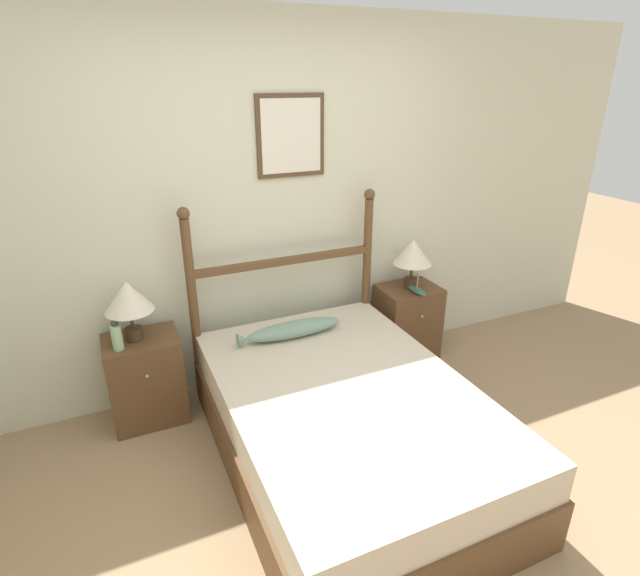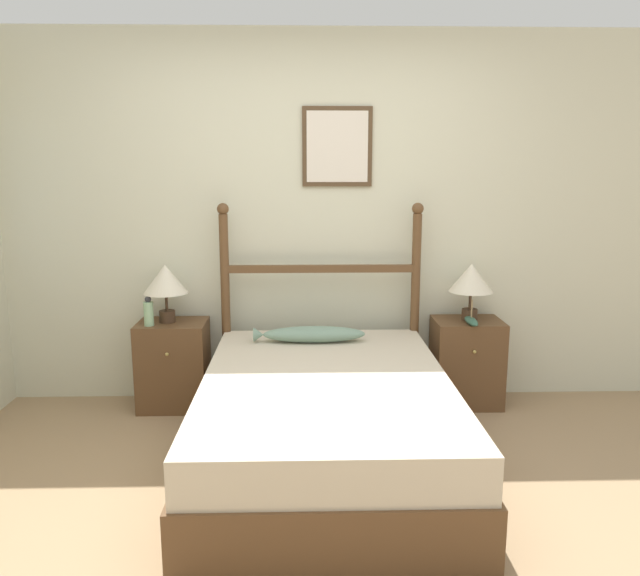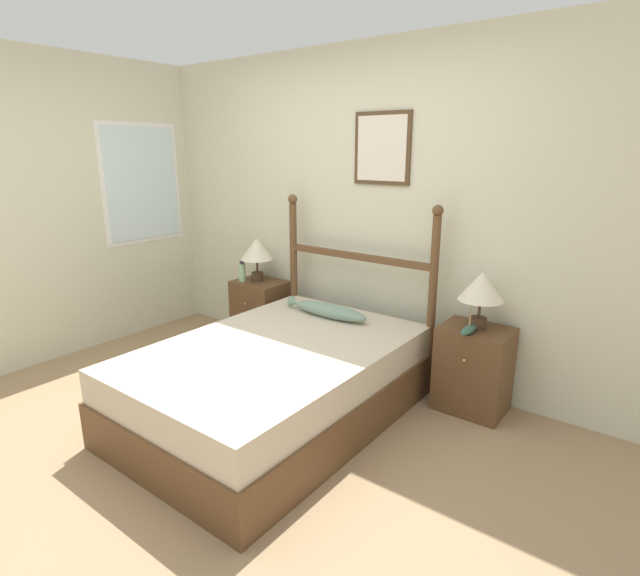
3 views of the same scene
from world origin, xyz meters
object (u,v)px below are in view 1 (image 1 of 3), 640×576
(bed, at_px, (346,425))
(fish_pillow, at_px, (292,330))
(nightstand_right, at_px, (407,322))
(bottle, at_px, (117,336))
(nightstand_left, at_px, (146,379))
(table_lamp_left, at_px, (128,298))
(table_lamp_right, at_px, (413,253))
(model_boat, at_px, (417,290))

(bed, relative_size, fish_pillow, 2.77)
(nightstand_right, bearing_deg, bottle, -177.68)
(nightstand_left, height_order, bottle, bottle)
(nightstand_left, height_order, table_lamp_left, table_lamp_left)
(nightstand_right, distance_m, fish_pillow, 1.14)
(table_lamp_right, relative_size, fish_pillow, 0.55)
(nightstand_right, bearing_deg, model_boat, -95.91)
(nightstand_left, height_order, table_lamp_right, table_lamp_right)
(nightstand_right, height_order, bottle, bottle)
(bed, distance_m, nightstand_left, 1.36)
(nightstand_right, height_order, fish_pillow, fish_pillow)
(table_lamp_left, xyz_separation_m, table_lamp_right, (2.06, -0.01, 0.00))
(table_lamp_left, bearing_deg, fish_pillow, -13.49)
(bottle, bearing_deg, nightstand_left, 34.02)
(table_lamp_left, height_order, fish_pillow, table_lamp_left)
(table_lamp_left, bearing_deg, nightstand_left, -12.16)
(bed, xyz_separation_m, bottle, (-1.14, 0.82, 0.44))
(nightstand_left, distance_m, nightstand_right, 2.03)
(model_boat, bearing_deg, nightstand_left, 176.79)
(table_lamp_right, bearing_deg, model_boat, -98.77)
(nightstand_right, height_order, model_boat, model_boat)
(bed, relative_size, nightstand_left, 3.31)
(bed, height_order, table_lamp_left, table_lamp_left)
(table_lamp_right, xyz_separation_m, fish_pillow, (-1.09, -0.23, -0.31))
(table_lamp_left, height_order, bottle, table_lamp_left)
(bottle, height_order, fish_pillow, bottle)
(nightstand_left, bearing_deg, table_lamp_left, 167.84)
(model_boat, bearing_deg, nightstand_right, 84.09)
(bottle, height_order, model_boat, bottle)
(table_lamp_right, height_order, bottle, table_lamp_right)
(model_boat, height_order, fish_pillow, model_boat)
(table_lamp_right, distance_m, model_boat, 0.28)
(bed, bearing_deg, bottle, 144.32)
(model_boat, relative_size, fish_pillow, 0.33)
(nightstand_left, height_order, model_boat, model_boat)
(table_lamp_right, height_order, model_boat, table_lamp_right)
(bed, distance_m, model_boat, 1.33)
(bed, height_order, table_lamp_right, table_lamp_right)
(nightstand_right, distance_m, model_boat, 0.35)
(nightstand_right, distance_m, table_lamp_left, 2.14)
(table_lamp_left, relative_size, fish_pillow, 0.55)
(table_lamp_left, relative_size, bottle, 1.98)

